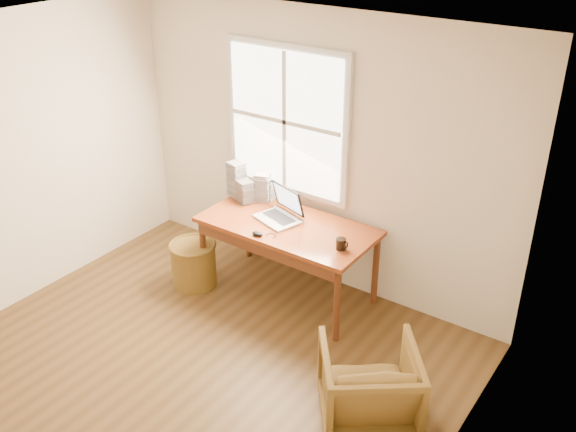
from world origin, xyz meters
name	(u,v)px	position (x,y,z in m)	size (l,w,h in m)	color
room_shell	(147,243)	(-0.02, 0.16, 1.32)	(4.04, 4.54, 2.64)	brown
desk	(288,226)	(0.00, 1.80, 0.73)	(1.60, 0.80, 0.04)	brown
armchair	(369,386)	(1.40, 0.80, 0.32)	(0.67, 0.69, 0.63)	brown
wicker_stool	(194,264)	(-0.85, 1.43, 0.21)	(0.43, 0.43, 0.43)	brown
laptop	(277,205)	(-0.12, 1.80, 0.91)	(0.43, 0.45, 0.32)	silver
mouse	(258,234)	(-0.09, 1.47, 0.77)	(0.11, 0.06, 0.04)	black
coffee_mug	(341,244)	(0.62, 1.69, 0.80)	(0.09, 0.09, 0.10)	black
cd_stack_a	(263,187)	(-0.48, 2.07, 0.89)	(0.14, 0.12, 0.28)	#B6BAC2
cd_stack_b	(245,192)	(-0.60, 1.93, 0.86)	(0.14, 0.12, 0.22)	#26262B
cd_stack_c	(237,180)	(-0.75, 2.01, 0.92)	(0.15, 0.13, 0.35)	#9E9DAA
cd_stack_d	(269,189)	(-0.47, 2.15, 0.85)	(0.15, 0.13, 0.19)	silver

